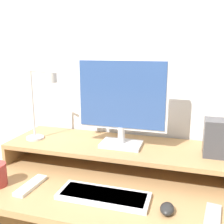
# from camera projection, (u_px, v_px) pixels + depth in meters

# --- Properties ---
(wall_back) EXTENTS (6.00, 0.05, 2.50)m
(wall_back) POSITION_uv_depth(u_px,v_px,m) (128.00, 69.00, 1.48)
(wall_back) COLOR silver
(wall_back) RESTS_ON ground_plane
(desk) EXTENTS (1.15, 0.69, 0.76)m
(desk) POSITION_uv_depth(u_px,v_px,m) (108.00, 221.00, 1.29)
(desk) COLOR #A87F51
(desk) RESTS_ON ground_plane
(monitor_shelf) EXTENTS (1.15, 0.36, 0.12)m
(monitor_shelf) POSITION_uv_depth(u_px,v_px,m) (117.00, 147.00, 1.37)
(monitor_shelf) COLOR #A87F51
(monitor_shelf) RESTS_ON desk
(monitor) EXTENTS (0.45, 0.14, 0.44)m
(monitor) POSITION_uv_depth(u_px,v_px,m) (122.00, 100.00, 1.29)
(monitor) COLOR #BCBCC1
(monitor) RESTS_ON monitor_shelf
(desk_lamp) EXTENTS (0.23, 0.14, 0.38)m
(desk_lamp) POSITION_uv_depth(u_px,v_px,m) (42.00, 103.00, 1.35)
(desk_lamp) COLOR silver
(desk_lamp) RESTS_ON monitor_shelf
(router_dock) EXTENTS (0.12, 0.11, 0.17)m
(router_dock) POSITION_uv_depth(u_px,v_px,m) (217.00, 138.00, 1.20)
(router_dock) COLOR #3D3D42
(router_dock) RESTS_ON monitor_shelf
(keyboard) EXTENTS (0.38, 0.14, 0.02)m
(keyboard) POSITION_uv_depth(u_px,v_px,m) (103.00, 196.00, 1.08)
(keyboard) COLOR silver
(keyboard) RESTS_ON desk
(mouse) EXTENTS (0.05, 0.08, 0.03)m
(mouse) POSITION_uv_depth(u_px,v_px,m) (167.00, 209.00, 0.98)
(mouse) COLOR black
(mouse) RESTS_ON desk
(remote_control) EXTENTS (0.06, 0.18, 0.02)m
(remote_control) POSITION_uv_depth(u_px,v_px,m) (31.00, 185.00, 1.17)
(remote_control) COLOR white
(remote_control) RESTS_ON desk
(remote_secondary) EXTENTS (0.07, 0.16, 0.02)m
(remote_secondary) POSITION_uv_depth(u_px,v_px,m) (213.00, 217.00, 0.95)
(remote_secondary) COLOR #99999E
(remote_secondary) RESTS_ON desk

